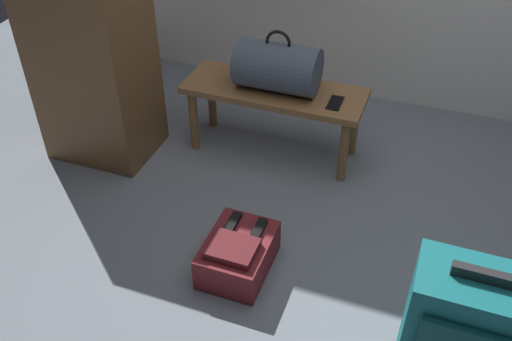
{
  "coord_description": "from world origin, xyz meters",
  "views": [
    {
      "loc": [
        0.3,
        -1.81,
        1.94
      ],
      "look_at": [
        -0.45,
        0.22,
        0.25
      ],
      "focal_mm": 39.27,
      "sensor_mm": 36.0,
      "label": 1
    }
  ],
  "objects": [
    {
      "name": "suitcase_upright_teal",
      "position": [
        0.58,
        -0.52,
        0.35
      ],
      "size": [
        0.44,
        0.26,
        0.68
      ],
      "color": "#14666B",
      "rests_on": "ground"
    },
    {
      "name": "ground_plane",
      "position": [
        0.0,
        0.0,
        0.0
      ],
      "size": [
        6.6,
        6.6,
        0.0
      ],
      "primitive_type": "plane",
      "color": "slate"
    },
    {
      "name": "duffel_bag_slate",
      "position": [
        -0.52,
        0.74,
        0.55
      ],
      "size": [
        0.44,
        0.26,
        0.34
      ],
      "color": "#475160",
      "rests_on": "bench"
    },
    {
      "name": "side_cabinet",
      "position": [
        -1.46,
        0.43,
        0.55
      ],
      "size": [
        0.56,
        0.44,
        1.1
      ],
      "color": "brown",
      "rests_on": "ground"
    },
    {
      "name": "bench",
      "position": [
        -0.54,
        0.74,
        0.35
      ],
      "size": [
        1.0,
        0.36,
        0.41
      ],
      "color": "olive",
      "rests_on": "ground"
    },
    {
      "name": "backpack_maroon",
      "position": [
        -0.39,
        -0.2,
        0.09
      ],
      "size": [
        0.28,
        0.38,
        0.21
      ],
      "color": "maroon",
      "rests_on": "ground"
    },
    {
      "name": "cell_phone",
      "position": [
        -0.19,
        0.7,
        0.42
      ],
      "size": [
        0.07,
        0.14,
        0.01
      ],
      "color": "black",
      "rests_on": "bench"
    }
  ]
}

